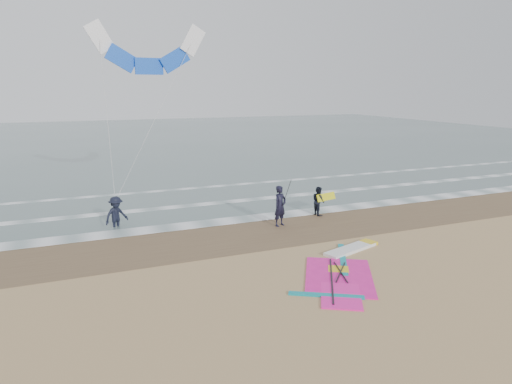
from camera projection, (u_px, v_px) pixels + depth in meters
name	position (u px, v px, depth m)	size (l,w,h in m)	color
ground	(353.00, 275.00, 16.63)	(120.00, 120.00, 0.00)	tan
sea_water	(144.00, 140.00, 59.91)	(120.00, 80.00, 0.02)	#47605E
wet_sand_band	(282.00, 229.00, 22.04)	(120.00, 5.00, 0.01)	brown
foam_waterline	(249.00, 207.00, 26.04)	(120.00, 9.15, 0.02)	white
windsurf_rig	(344.00, 268.00, 17.14)	(5.80, 5.49, 0.14)	white
person_standing	(280.00, 206.00, 22.33)	(0.73, 0.48, 2.01)	black
person_walking	(318.00, 201.00, 24.30)	(0.75, 0.59, 1.55)	black
person_wading	(116.00, 209.00, 22.09)	(1.22, 0.70, 1.89)	black
held_pole	(286.00, 196.00, 22.33)	(0.17, 0.86, 1.82)	black
carried_kiteboard	(326.00, 197.00, 24.32)	(1.30, 0.51, 0.39)	yellow
surf_kite	(148.00, 53.00, 23.90)	(6.31, 3.03, 8.74)	white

